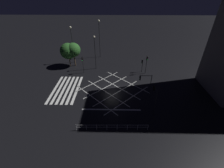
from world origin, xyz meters
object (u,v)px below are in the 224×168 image
object	(u,v)px
street_lamp_west	(99,31)
street_tree_far	(73,50)
traffic_light_median_north	(145,80)
traffic_light_nw_main	(147,61)
traffic_light_ne_main	(155,94)
street_lamp_far	(72,38)
traffic_light_nw_cross	(142,63)
traffic_light_sw_main	(83,62)
street_tree_near	(68,51)
street_lamp_east	(95,47)

from	to	relation	value
street_lamp_west	street_tree_far	distance (m)	9.08
traffic_light_median_north	traffic_light_nw_main	bearing A→B (deg)	-102.42
traffic_light_ne_main	street_lamp_far	bearing A→B (deg)	42.27
traffic_light_nw_cross	traffic_light_sw_main	bearing A→B (deg)	3.58
street_lamp_far	street_tree_near	distance (m)	3.60
traffic_light_nw_main	traffic_light_median_north	distance (m)	7.63
traffic_light_ne_main	traffic_light_nw_cross	bearing A→B (deg)	-0.72
street_lamp_far	street_lamp_east	bearing A→B (deg)	58.66
traffic_light_median_north	street_lamp_east	distance (m)	14.55
street_tree_near	street_tree_far	distance (m)	1.36
traffic_light_sw_main	traffic_light_median_north	world-z (taller)	traffic_light_sw_main
traffic_light_ne_main	traffic_light_nw_main	size ratio (longest dim) A/B	1.02
traffic_light_median_north	street_tree_near	distance (m)	20.68
traffic_light_sw_main	traffic_light_nw_main	xyz separation A→B (m)	(-0.04, 14.64, 0.20)
traffic_light_nw_main	street_tree_near	bearing A→B (deg)	-101.71
traffic_light_ne_main	street_tree_far	xyz separation A→B (m)	(-16.67, -16.54, 0.99)
traffic_light_median_north	street_lamp_far	bearing A→B (deg)	-39.42
traffic_light_nw_cross	traffic_light_ne_main	bearing A→B (deg)	89.28
traffic_light_nw_cross	street_tree_near	size ratio (longest dim) A/B	0.54
traffic_light_nw_cross	street_tree_near	world-z (taller)	street_tree_near
street_lamp_east	street_lamp_west	size ratio (longest dim) A/B	0.80
traffic_light_ne_main	street_lamp_far	world-z (taller)	street_lamp_far
traffic_light_sw_main	street_lamp_east	xyz separation A→B (m)	(-2.41, 2.67, 2.72)
traffic_light_median_north	street_tree_far	size ratio (longest dim) A/B	0.62
street_lamp_east	street_tree_near	world-z (taller)	street_lamp_east
street_lamp_east	traffic_light_ne_main	bearing A→B (deg)	35.99
street_tree_far	traffic_light_nw_main	bearing A→B (deg)	77.30
traffic_light_median_north	street_lamp_west	bearing A→B (deg)	-60.41
traffic_light_nw_main	street_lamp_west	bearing A→B (deg)	-131.03
traffic_light_ne_main	traffic_light_sw_main	xyz separation A→B (m)	(-12.68, -13.63, -0.34)
traffic_light_ne_main	street_tree_far	size ratio (longest dim) A/B	0.74
traffic_light_ne_main	street_lamp_west	xyz separation A→B (m)	(-22.81, -10.58, 4.05)
traffic_light_ne_main	street_tree_far	distance (m)	23.51
street_lamp_east	street_tree_near	distance (m)	7.28
traffic_light_ne_main	street_lamp_far	xyz separation A→B (m)	(-18.85, -17.13, 3.42)
traffic_light_ne_main	street_lamp_east	size ratio (longest dim) A/B	0.55
traffic_light_nw_main	street_lamp_east	size ratio (longest dim) A/B	0.54
traffic_light_nw_cross	street_lamp_east	xyz separation A→B (m)	(-1.55, -11.13, 3.34)
street_lamp_west	street_tree_far	size ratio (longest dim) A/B	1.70
street_tree_far	traffic_light_nw_cross	bearing A→B (deg)	79.39
street_lamp_far	street_tree_far	size ratio (longest dim) A/B	1.56
street_lamp_west	street_lamp_far	xyz separation A→B (m)	(3.96, -6.55, -0.63)
traffic_light_sw_main	street_lamp_east	distance (m)	4.51
traffic_light_ne_main	street_tree_near	xyz separation A→B (m)	(-16.63, -17.87, 0.68)
street_lamp_east	street_tree_far	xyz separation A→B (m)	(-1.59, -5.58, -1.38)
traffic_light_nw_cross	traffic_light_nw_main	world-z (taller)	traffic_light_nw_main
traffic_light_nw_cross	street_lamp_west	world-z (taller)	street_lamp_west
traffic_light_ne_main	traffic_light_sw_main	size ratio (longest dim) A/B	1.09
street_lamp_far	street_tree_far	bearing A→B (deg)	15.24
traffic_light_ne_main	traffic_light_median_north	bearing A→B (deg)	6.77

